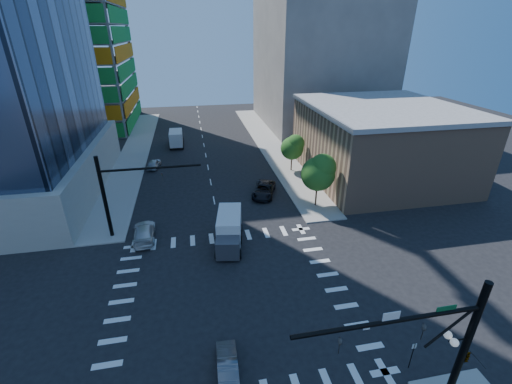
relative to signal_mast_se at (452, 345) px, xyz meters
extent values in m
plane|color=black|center=(-10.60, 11.50, -5.01)|extent=(160.00, 160.00, 0.00)
cube|color=silver|center=(-10.60, 11.50, -5.00)|extent=(20.00, 20.00, 0.01)
cube|color=#999590|center=(1.90, 51.50, -4.93)|extent=(5.00, 60.00, 0.15)
cube|color=#999590|center=(-23.10, 51.50, -4.93)|extent=(5.00, 60.00, 0.15)
cube|color=#188531|center=(-25.50, 73.50, 19.49)|extent=(0.12, 24.00, 49.00)
cube|color=#C3700B|center=(-38.10, 60.90, 19.49)|extent=(24.00, 0.12, 49.00)
cube|color=#9E765B|center=(14.40, 33.50, -0.01)|extent=(20.00, 22.00, 10.00)
cube|color=slate|center=(14.40, 33.50, 5.29)|extent=(20.50, 22.50, 0.60)
cube|color=slate|center=(16.40, 66.50, 8.99)|extent=(24.00, 30.00, 28.00)
cylinder|color=black|center=(0.90, 0.00, -0.36)|extent=(0.40, 0.40, 9.00)
cylinder|color=black|center=(-4.10, 0.00, 2.54)|extent=(10.00, 0.24, 0.24)
cylinder|color=black|center=(-0.50, 0.00, 1.44)|extent=(2.50, 0.14, 2.50)
imported|color=black|center=(-2.10, 0.00, 1.44)|extent=(0.16, 0.20, 1.00)
imported|color=black|center=(-6.60, 0.00, 1.44)|extent=(0.16, 0.20, 1.00)
imported|color=black|center=(1.15, 0.00, -1.01)|extent=(0.53, 2.48, 1.00)
cube|color=white|center=(-4.10, 0.00, 2.89)|extent=(0.90, 0.04, 0.50)
cube|color=#0C5A2B|center=(-1.10, 0.00, 2.84)|extent=(1.10, 0.04, 0.28)
cylinder|color=black|center=(0.30, 0.00, 0.34)|extent=(1.20, 0.08, 0.08)
sphere|color=white|center=(-0.20, 0.25, 0.54)|extent=(0.44, 0.44, 0.44)
sphere|color=white|center=(-0.20, -0.25, 0.54)|extent=(0.44, 0.44, 0.44)
cylinder|color=black|center=(-22.10, 23.00, -0.36)|extent=(0.40, 0.40, 9.00)
cylinder|color=black|center=(-17.10, 23.00, 2.54)|extent=(10.00, 0.24, 0.24)
imported|color=black|center=(-16.10, 23.00, 1.44)|extent=(0.16, 0.20, 1.00)
cylinder|color=#382316|center=(1.90, 25.50, -3.72)|extent=(0.20, 0.20, 2.27)
sphere|color=#144E18|center=(1.90, 25.50, -0.63)|extent=(4.16, 4.16, 4.16)
sphere|color=#3F7226|center=(2.30, 25.20, 0.34)|extent=(3.25, 3.25, 3.25)
cylinder|color=#382316|center=(2.20, 37.50, -3.90)|extent=(0.20, 0.20, 1.92)
sphere|color=#144E18|center=(2.20, 37.50, -1.28)|extent=(3.52, 3.52, 3.52)
sphere|color=#3F7226|center=(2.60, 37.20, -0.46)|extent=(2.75, 2.75, 2.75)
cylinder|color=black|center=(0.10, 2.50, -3.91)|extent=(0.06, 0.06, 2.20)
cube|color=silver|center=(0.10, 2.50, -3.01)|extent=(0.30, 0.03, 0.40)
imported|color=black|center=(-3.85, 29.82, -4.22)|extent=(4.46, 6.25, 1.58)
imported|color=silver|center=(-18.59, 21.90, -4.23)|extent=(2.45, 5.45, 1.55)
imported|color=#B5B9BD|center=(-19.10, 42.99, -4.31)|extent=(2.34, 4.32, 1.40)
imported|color=#56555B|center=(-11.72, 4.60, -4.38)|extent=(1.48, 3.85, 1.25)
cube|color=silver|center=(-9.84, 18.96, -3.13)|extent=(3.18, 5.27, 2.57)
cube|color=#3D3E45|center=(-9.84, 18.96, -3.77)|extent=(2.54, 2.14, 1.88)
cube|color=silver|center=(-15.69, 54.11, -3.17)|extent=(2.33, 4.84, 2.51)
cube|color=#3D3E45|center=(-15.69, 54.11, -3.80)|extent=(2.23, 1.75, 1.83)
camera|label=1|loc=(-12.78, -10.72, 15.33)|focal=24.00mm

